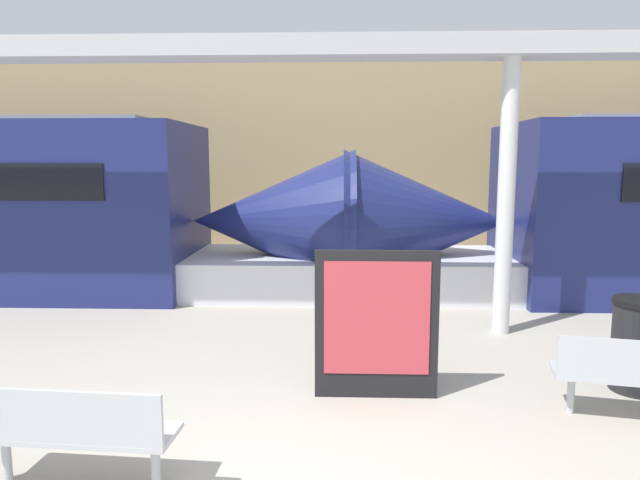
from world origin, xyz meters
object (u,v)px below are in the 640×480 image
(poster_board, at_px, (376,324))
(support_column_near, at_px, (506,199))
(trash_bin, at_px, (640,345))
(bench_near, at_px, (72,428))

(poster_board, distance_m, support_column_near, 3.20)
(poster_board, bearing_deg, trash_bin, 5.67)
(bench_near, relative_size, poster_board, 0.98)
(trash_bin, bearing_deg, bench_near, -158.17)
(bench_near, distance_m, support_column_near, 6.06)
(bench_near, xyz_separation_m, poster_board, (2.33, 1.78, 0.29))
(poster_board, bearing_deg, bench_near, -142.68)
(bench_near, xyz_separation_m, support_column_near, (4.25, 4.09, 1.41))
(support_column_near, bearing_deg, trash_bin, -66.48)
(trash_bin, distance_m, poster_board, 2.83)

